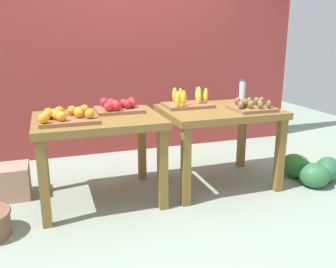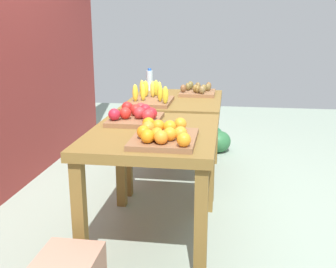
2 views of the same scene
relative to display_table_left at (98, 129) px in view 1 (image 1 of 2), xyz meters
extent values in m
plane|color=gray|center=(0.56, 0.00, -0.64)|extent=(8.00, 8.00, 0.00)
cube|color=maroon|center=(0.56, 1.35, 0.86)|extent=(4.40, 0.12, 3.00)
cube|color=brown|center=(0.00, 0.00, 0.08)|extent=(1.04, 0.80, 0.06)
cube|color=brown|center=(-0.46, -0.34, -0.29)|extent=(0.07, 0.07, 0.69)
cube|color=brown|center=(0.46, -0.34, -0.29)|extent=(0.07, 0.07, 0.69)
cube|color=brown|center=(-0.46, 0.34, -0.29)|extent=(0.07, 0.07, 0.69)
cube|color=brown|center=(0.46, 0.34, -0.29)|extent=(0.07, 0.07, 0.69)
cube|color=brown|center=(1.12, 0.00, 0.08)|extent=(1.04, 0.80, 0.06)
cube|color=brown|center=(0.66, -0.34, -0.29)|extent=(0.07, 0.07, 0.69)
cube|color=brown|center=(1.58, -0.34, -0.29)|extent=(0.07, 0.07, 0.69)
cube|color=brown|center=(0.66, 0.34, -0.29)|extent=(0.07, 0.07, 0.69)
cube|color=brown|center=(1.58, 0.34, -0.29)|extent=(0.07, 0.07, 0.69)
cube|color=brown|center=(-0.24, -0.11, 0.12)|extent=(0.44, 0.36, 0.03)
sphere|color=orange|center=(-0.32, -0.15, 0.18)|extent=(0.09, 0.09, 0.08)
sphere|color=orange|center=(-0.08, -0.18, 0.18)|extent=(0.08, 0.08, 0.08)
sphere|color=orange|center=(-0.34, -0.08, 0.18)|extent=(0.08, 0.08, 0.08)
sphere|color=orange|center=(-0.39, -0.11, 0.18)|extent=(0.08, 0.08, 0.08)
sphere|color=orange|center=(-0.38, -0.04, 0.18)|extent=(0.09, 0.09, 0.08)
sphere|color=orange|center=(-0.16, -0.13, 0.18)|extent=(0.09, 0.09, 0.08)
sphere|color=orange|center=(-0.10, 0.01, 0.18)|extent=(0.08, 0.08, 0.08)
sphere|color=orange|center=(-0.29, -0.21, 0.18)|extent=(0.11, 0.11, 0.08)
sphere|color=orange|center=(-0.20, -0.01, 0.18)|extent=(0.11, 0.11, 0.08)
sphere|color=orange|center=(-0.30, 0.00, 0.18)|extent=(0.08, 0.08, 0.08)
sphere|color=orange|center=(-0.42, -0.24, 0.18)|extent=(0.11, 0.11, 0.08)
sphere|color=orange|center=(-0.15, -0.06, 0.18)|extent=(0.10, 0.10, 0.08)
cube|color=brown|center=(0.21, 0.16, 0.12)|extent=(0.40, 0.34, 0.03)
sphere|color=red|center=(0.10, 0.05, 0.18)|extent=(0.10, 0.10, 0.08)
sphere|color=red|center=(0.33, 0.15, 0.18)|extent=(0.10, 0.10, 0.08)
sphere|color=red|center=(0.26, 0.17, 0.18)|extent=(0.10, 0.10, 0.08)
sphere|color=red|center=(0.17, 0.04, 0.18)|extent=(0.10, 0.10, 0.08)
sphere|color=red|center=(0.35, 0.25, 0.18)|extent=(0.11, 0.11, 0.08)
sphere|color=red|center=(0.15, 0.22, 0.18)|extent=(0.10, 0.10, 0.08)
sphere|color=red|center=(0.10, 0.28, 0.18)|extent=(0.11, 0.11, 0.08)
sphere|color=red|center=(0.17, 0.12, 0.18)|extent=(0.11, 0.11, 0.08)
sphere|color=red|center=(0.28, 0.10, 0.18)|extent=(0.11, 0.11, 0.08)
cube|color=brown|center=(0.87, 0.17, 0.12)|extent=(0.44, 0.32, 0.03)
ellipsoid|color=yellow|center=(0.72, 0.03, 0.21)|extent=(0.06, 0.07, 0.14)
ellipsoid|color=yellow|center=(0.80, 0.09, 0.21)|extent=(0.05, 0.05, 0.14)
ellipsoid|color=yellow|center=(0.96, 0.12, 0.21)|extent=(0.06, 0.06, 0.14)
ellipsoid|color=yellow|center=(0.79, 0.29, 0.21)|extent=(0.06, 0.06, 0.14)
ellipsoid|color=yellow|center=(1.06, 0.17, 0.21)|extent=(0.04, 0.05, 0.14)
ellipsoid|color=yellow|center=(0.99, 0.18, 0.21)|extent=(0.06, 0.05, 0.14)
ellipsoid|color=yellow|center=(1.04, 0.29, 0.21)|extent=(0.07, 0.06, 0.14)
ellipsoid|color=yellow|center=(0.82, 0.23, 0.21)|extent=(0.07, 0.06, 0.14)
ellipsoid|color=yellow|center=(1.01, 0.25, 0.21)|extent=(0.05, 0.06, 0.14)
cube|color=brown|center=(1.36, -0.18, 0.12)|extent=(0.36, 0.32, 0.03)
ellipsoid|color=brown|center=(1.25, -0.19, 0.18)|extent=(0.07, 0.06, 0.07)
ellipsoid|color=brown|center=(1.45, -0.10, 0.18)|extent=(0.07, 0.07, 0.07)
ellipsoid|color=brown|center=(1.30, -0.16, 0.18)|extent=(0.07, 0.07, 0.07)
ellipsoid|color=brown|center=(1.39, -0.08, 0.18)|extent=(0.07, 0.06, 0.07)
ellipsoid|color=brown|center=(1.45, -0.17, 0.18)|extent=(0.07, 0.07, 0.07)
ellipsoid|color=brown|center=(1.28, -0.05, 0.18)|extent=(0.07, 0.07, 0.07)
ellipsoid|color=brown|center=(1.31, -0.24, 0.18)|extent=(0.07, 0.07, 0.07)
ellipsoid|color=brown|center=(1.38, -0.27, 0.18)|extent=(0.07, 0.07, 0.07)
ellipsoid|color=brown|center=(1.47, -0.27, 0.18)|extent=(0.07, 0.07, 0.07)
ellipsoid|color=brown|center=(1.21, -0.23, 0.18)|extent=(0.06, 0.07, 0.07)
ellipsoid|color=brown|center=(1.51, -0.10, 0.18)|extent=(0.07, 0.07, 0.07)
cylinder|color=silver|center=(1.54, 0.31, 0.21)|extent=(0.06, 0.06, 0.19)
cylinder|color=blue|center=(1.54, 0.31, 0.31)|extent=(0.03, 0.03, 0.02)
ellipsoid|color=#27623C|center=(2.20, -0.29, -0.52)|extent=(0.40, 0.39, 0.24)
ellipsoid|color=#2B742D|center=(1.96, -0.11, -0.52)|extent=(0.30, 0.37, 0.24)
ellipsoid|color=#2C683A|center=(1.96, -0.38, -0.52)|extent=(0.37, 0.36, 0.24)
cube|color=tan|center=(-0.80, 0.30, -0.49)|extent=(0.40, 0.30, 0.29)
camera|label=1|loc=(-0.37, -2.93, 0.75)|focal=38.10mm
camera|label=2|loc=(-2.47, -0.45, 0.77)|focal=44.09mm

